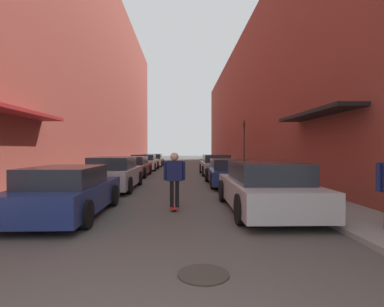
{
  "coord_description": "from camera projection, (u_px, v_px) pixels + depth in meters",
  "views": [
    {
      "loc": [
        0.38,
        -1.6,
        1.7
      ],
      "look_at": [
        0.86,
        12.39,
        1.48
      ],
      "focal_mm": 28.0,
      "sensor_mm": 36.0,
      "label": 1
    }
  ],
  "objects": [
    {
      "name": "ground",
      "position": [
        176.0,
        173.0,
        21.15
      ],
      "size": [
        107.51,
        107.51,
        0.0
      ],
      "primitive_type": "plane",
      "color": "#4C4947"
    },
    {
      "name": "curb_strip_left",
      "position": [
        126.0,
        168.0,
        25.88
      ],
      "size": [
        1.8,
        48.87,
        0.12
      ],
      "color": "gray",
      "rests_on": "ground"
    },
    {
      "name": "curb_strip_right",
      "position": [
        229.0,
        168.0,
        26.18
      ],
      "size": [
        1.8,
        48.87,
        0.12
      ],
      "color": "gray",
      "rests_on": "ground"
    },
    {
      "name": "building_row_left",
      "position": [
        91.0,
        76.0,
        25.65
      ],
      "size": [
        4.9,
        48.87,
        16.0
      ],
      "color": "brown",
      "rests_on": "ground"
    },
    {
      "name": "building_row_right",
      "position": [
        262.0,
        104.0,
        26.19
      ],
      "size": [
        4.9,
        48.87,
        11.33
      ],
      "color": "brown",
      "rests_on": "ground"
    },
    {
      "name": "parked_car_left_0",
      "position": [
        67.0,
        192.0,
        7.53
      ],
      "size": [
        1.92,
        4.14,
        1.26
      ],
      "color": "navy",
      "rests_on": "ground"
    },
    {
      "name": "parked_car_left_1",
      "position": [
        114.0,
        174.0,
        12.53
      ],
      "size": [
        1.91,
        4.47,
        1.37
      ],
      "color": "#B7B7BC",
      "rests_on": "ground"
    },
    {
      "name": "parked_car_left_2",
      "position": [
        133.0,
        167.0,
        18.52
      ],
      "size": [
        1.91,
        4.7,
        1.23
      ],
      "color": "maroon",
      "rests_on": "ground"
    },
    {
      "name": "parked_car_left_3",
      "position": [
        144.0,
        162.0,
        24.01
      ],
      "size": [
        2.07,
        4.53,
        1.25
      ],
      "color": "silver",
      "rests_on": "ground"
    },
    {
      "name": "parked_car_left_4",
      "position": [
        153.0,
        160.0,
        29.46
      ],
      "size": [
        2.08,
        4.21,
        1.21
      ],
      "color": "silver",
      "rests_on": "ground"
    },
    {
      "name": "parked_car_right_0",
      "position": [
        265.0,
        187.0,
        8.09
      ],
      "size": [
        2.08,
        4.69,
        1.34
      ],
      "color": "#B7B7BC",
      "rests_on": "ground"
    },
    {
      "name": "parked_car_right_1",
      "position": [
        227.0,
        172.0,
        14.01
      ],
      "size": [
        1.85,
        4.72,
        1.23
      ],
      "color": "navy",
      "rests_on": "ground"
    },
    {
      "name": "parked_car_right_2",
      "position": [
        216.0,
        165.0,
        19.67
      ],
      "size": [
        1.96,
        4.17,
        1.32
      ],
      "color": "#B7B7BC",
      "rests_on": "ground"
    },
    {
      "name": "skateboarder",
      "position": [
        174.0,
        175.0,
        8.38
      ],
      "size": [
        0.61,
        0.78,
        1.59
      ],
      "color": "#B2231E",
      "rests_on": "ground"
    },
    {
      "name": "manhole_cover",
      "position": [
        203.0,
        274.0,
        4.02
      ],
      "size": [
        0.7,
        0.7,
        0.02
      ],
      "color": "#332D28",
      "rests_on": "ground"
    },
    {
      "name": "traffic_light",
      "position": [
        244.0,
        140.0,
        21.77
      ],
      "size": [
        0.16,
        0.22,
        3.62
      ],
      "color": "#2D2D2D",
      "rests_on": "curb_strip_right"
    }
  ]
}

